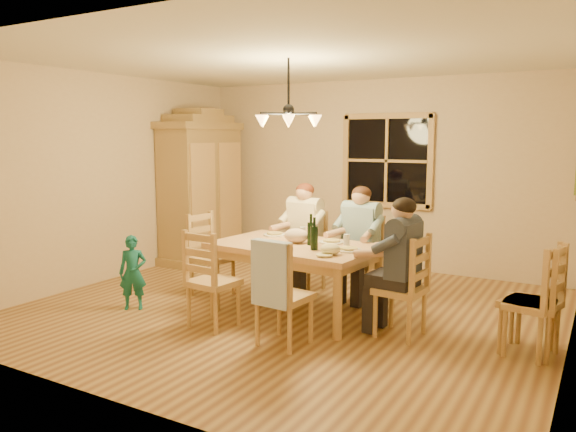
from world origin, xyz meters
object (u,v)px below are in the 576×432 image
Objects in this scene: chair_near_right at (284,312)px; chair_end_left at (213,270)px; chair_spare_back at (529,320)px; adult_slate_man at (402,250)px; chair_far_right at (360,275)px; chair_spare_front at (529,320)px; armoire at (201,192)px; wine_bottle_b at (314,234)px; wine_bottle_a at (311,229)px; chair_far_left at (304,266)px; adult_plaid_man at (360,229)px; adult_woman at (304,223)px; child at (133,273)px; chair_end_right at (400,305)px; dining_table at (296,253)px; chandelier at (289,119)px; chair_near_left at (214,297)px.

chair_end_left is (-1.56, 0.97, 0.00)m from chair_near_right.
adult_slate_man is at bearing 112.85° from chair_spare_back.
chair_far_right is 1.00× the size of chair_spare_front.
armoire is 3.36m from wine_bottle_b.
wine_bottle_a is (-0.25, -0.75, 0.62)m from chair_far_right.
chair_far_left is 0.94m from adult_plaid_man.
adult_slate_man is (0.79, -0.90, 0.54)m from chair_far_right.
chair_spare_back is at bearing -18.04° from armoire.
adult_woman is 1.23m from wine_bottle_b.
chair_near_right and chair_end_left have the same top height.
chair_spare_front is at bearing -23.97° from child.
wine_bottle_b is (0.67, -1.03, 0.62)m from chair_far_left.
chair_far_right is 1.00× the size of chair_end_left.
chair_far_left and chair_end_right have the same top height.
armoire is 2.32× the size of chair_end_left.
chair_spare_front is at bearing 167.89° from adult_woman.
dining_table is at bearing 90.00° from adult_slate_man.
armoire is 2.32× the size of chair_far_right.
chair_spare_back is at bearing 163.28° from chair_far_right.
wine_bottle_b reaches higher than child.
chair_end_left is at bearing 90.00° from chair_end_right.
chair_spare_front is (1.97, 0.88, 0.00)m from chair_near_right.
chair_end_left is 0.97m from child.
dining_table is at bearing 67.62° from chair_far_right.
chandelier is at bearing 151.64° from wine_bottle_b.
wine_bottle_b is at bearing 89.26° from chair_far_right.
adult_plaid_man is 2.13m from chair_spare_back.
wine_bottle_b is at bearing 128.22° from chair_far_left.
chair_end_left reaches higher than dining_table.
chair_end_left is at bearing -47.99° from armoire.
adult_woman is 1.00× the size of adult_plaid_man.
wine_bottle_a is (-0.19, 0.89, 0.62)m from chair_near_right.
chair_near_left is at bearing 106.29° from chair_spare_front.
chair_near_left is 1.13m from chair_end_left.
chair_spare_front is (1.92, -0.77, 0.00)m from chair_far_right.
armoire is at bearing 148.14° from wine_bottle_b.
adult_plaid_man is at bearing 5.20° from chair_far_right.
chair_end_right is 1.00× the size of chair_spare_back.
wine_bottle_b is 2.09m from child.
chair_near_left reaches higher than dining_table.
adult_woman is (-0.36, 0.86, 0.18)m from dining_table.
dining_table is at bearing -167.89° from wine_bottle_a.
dining_table is 2.35m from chair_spare_back.
chair_far_right is at bearing 2.07° from child.
chair_far_right is at bearing 117.98° from chair_end_left.
chair_spare_front is at bearing 167.89° from chair_far_left.
adult_plaid_man is at bearing -15.43° from armoire.
chair_end_right is (0.84, 0.75, 0.00)m from chair_near_right.
chair_end_right and chair_spare_back have the same top height.
chair_end_left is (-1.08, 0.05, -1.77)m from chandelier.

